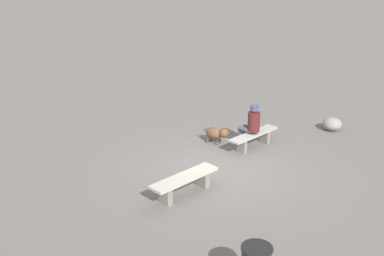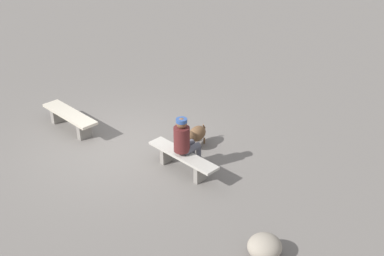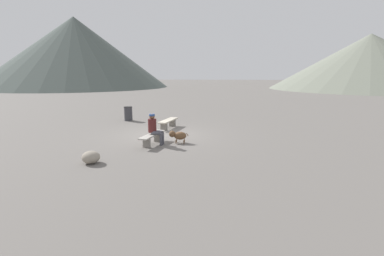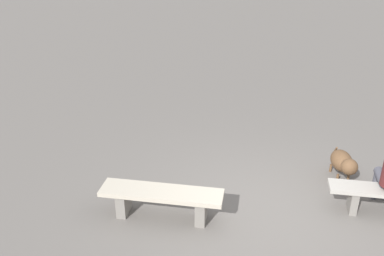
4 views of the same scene
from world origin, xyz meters
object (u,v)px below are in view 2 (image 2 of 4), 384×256
seated_person (184,140)px  dog (195,135)px  bench_left (70,118)px  boulder (265,247)px  bench_right (183,159)px

seated_person → dog: seated_person is taller
bench_left → boulder: bench_left is taller
bench_right → dog: size_ratio=2.20×
bench_left → dog: (3.11, 1.06, -0.00)m
seated_person → dog: bearing=121.5°
bench_left → bench_right: size_ratio=1.01×
bench_left → dog: 3.28m
boulder → dog: bearing=141.7°
bench_left → boulder: size_ratio=3.16×
bench_right → seated_person: 0.44m
bench_right → boulder: bench_right is taller
bench_right → seated_person: bearing=108.5°
bench_left → boulder: bearing=-1.8°
bench_right → boulder: bearing=-16.5°
seated_person → boulder: 3.13m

